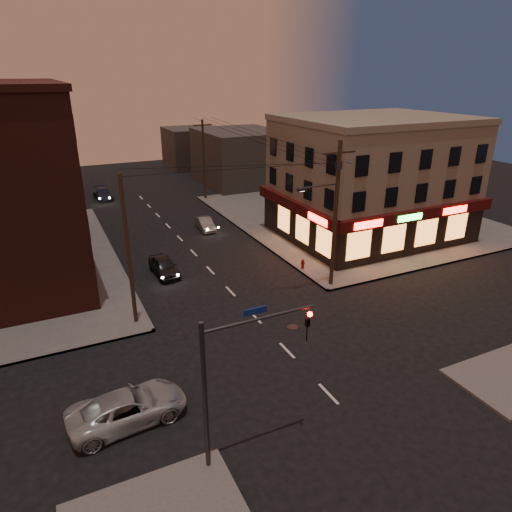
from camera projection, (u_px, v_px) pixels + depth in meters
ground at (287, 351)px, 24.87m from camera, size 120.00×120.00×0.00m
sidewalk_ne at (348, 215)px, 47.93m from camera, size 24.00×28.00×0.15m
pizza_building at (371, 178)px, 40.47m from camera, size 15.85×12.85×10.50m
bg_building_ne_a at (240, 157)px, 60.91m from camera, size 10.00×12.00×7.00m
bg_building_nw at (15, 165)px, 53.24m from camera, size 9.00×10.00×8.00m
bg_building_ne_b at (193, 147)px, 71.99m from camera, size 8.00×8.00×6.00m
utility_pole_main at (335, 207)px, 30.23m from camera, size 4.20×0.44×10.00m
utility_pole_far at (204, 160)px, 52.58m from camera, size 0.26×0.26×9.00m
utility_pole_west at (128, 252)px, 25.83m from camera, size 0.24×0.24×9.00m
traffic_signal at (231, 370)px, 16.40m from camera, size 4.49×0.32×6.47m
suv_cross at (128, 407)px, 19.63m from camera, size 5.26×2.80×1.41m
sedan_near at (164, 266)px, 33.95m from camera, size 1.74×4.00×1.34m
sedan_mid at (205, 224)px, 43.67m from camera, size 1.50×3.65×1.18m
sedan_far at (103, 194)px, 54.08m from camera, size 2.00×4.45×1.27m
fire_hydrant at (303, 263)px, 34.75m from camera, size 0.34×0.34×0.75m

